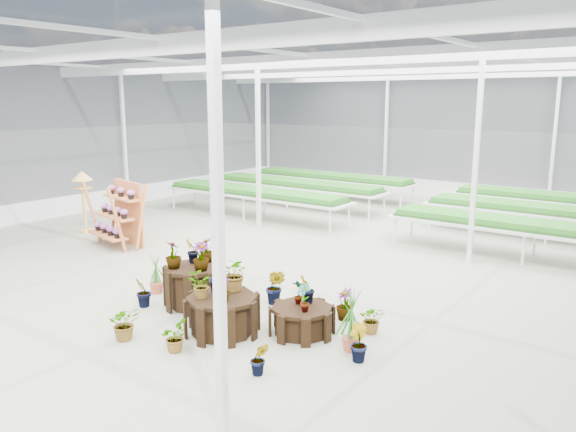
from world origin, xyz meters
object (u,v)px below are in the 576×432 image
Objects in this scene: shelf_rack at (116,214)px; plinth_tall at (195,286)px; plinth_low at (302,320)px; bird_table at (84,202)px; plinth_mid at (222,315)px.

plinth_tall is at bearing -9.92° from shelf_rack.
plinth_low is 8.91m from bird_table.
plinth_mid is at bearing -145.01° from plinth_low.
plinth_mid is at bearing -10.96° from shelf_rack.
bird_table is at bearing 166.31° from plinth_low.
shelf_rack is (-4.53, 1.81, 0.44)m from plinth_tall.
plinth_tall is at bearing -177.40° from plinth_low.
plinth_mid is 0.67× the size of bird_table.
bird_table is (-1.91, 0.40, 0.05)m from shelf_rack.
plinth_tall reaches higher than plinth_low.
plinth_tall is 4.90m from shelf_rack.
shelf_rack is 0.94× the size of bird_table.
plinth_low is (1.00, 0.70, -0.08)m from plinth_mid.
shelf_rack reaches higher than plinth_tall.
shelf_rack reaches higher than plinth_mid.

